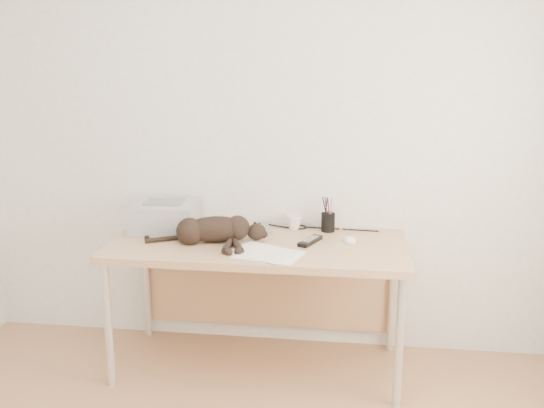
# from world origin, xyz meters

# --- Properties ---
(wall_back) EXTENTS (3.50, 0.00, 3.50)m
(wall_back) POSITION_xyz_m (0.00, 1.75, 1.30)
(wall_back) COLOR white
(wall_back) RESTS_ON floor
(desk) EXTENTS (1.60, 0.70, 0.74)m
(desk) POSITION_xyz_m (0.00, 1.48, 0.61)
(desk) COLOR tan
(desk) RESTS_ON floor
(printer) EXTENTS (0.38, 0.33, 0.17)m
(printer) POSITION_xyz_m (-0.57, 1.56, 0.82)
(printer) COLOR #A2A1A6
(printer) RESTS_ON desk
(papers) EXTENTS (0.41, 0.35, 0.01)m
(papers) POSITION_xyz_m (0.07, 1.21, 0.74)
(papers) COLOR white
(papers) RESTS_ON desk
(cat) EXTENTS (0.66, 0.32, 0.15)m
(cat) POSITION_xyz_m (-0.25, 1.37, 0.81)
(cat) COLOR black
(cat) RESTS_ON desk
(mug) EXTENTS (0.11, 0.11, 0.08)m
(mug) POSITION_xyz_m (0.17, 1.67, 0.78)
(mug) COLOR white
(mug) RESTS_ON desk
(pen_cup) EXTENTS (0.08, 0.08, 0.20)m
(pen_cup) POSITION_xyz_m (0.36, 1.66, 0.80)
(pen_cup) COLOR black
(pen_cup) RESTS_ON desk
(remote_grey) EXTENTS (0.11, 0.20, 0.02)m
(remote_grey) POSITION_xyz_m (0.00, 1.64, 0.75)
(remote_grey) COLOR slate
(remote_grey) RESTS_ON desk
(remote_black) EXTENTS (0.13, 0.20, 0.02)m
(remote_black) POSITION_xyz_m (0.28, 1.43, 0.75)
(remote_black) COLOR black
(remote_black) RESTS_ON desk
(mouse) EXTENTS (0.09, 0.13, 0.04)m
(mouse) POSITION_xyz_m (0.49, 1.49, 0.76)
(mouse) COLOR white
(mouse) RESTS_ON desk
(cable_tangle) EXTENTS (1.36, 0.08, 0.01)m
(cable_tangle) POSITION_xyz_m (0.00, 1.70, 0.75)
(cable_tangle) COLOR black
(cable_tangle) RESTS_ON desk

